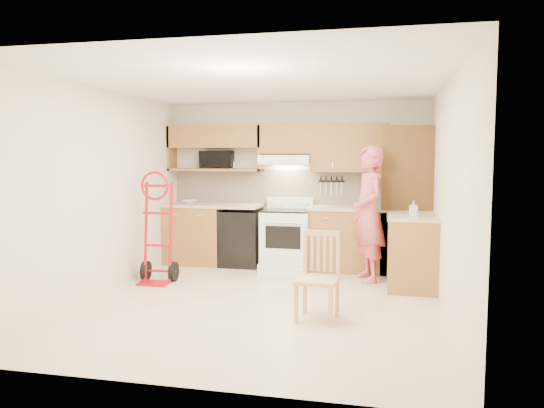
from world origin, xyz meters
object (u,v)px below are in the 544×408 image
(range, at_px, (286,234))
(person, at_px, (368,214))
(hand_truck, at_px, (156,233))
(microwave, at_px, (217,160))
(dining_chair, at_px, (317,277))

(range, xyz_separation_m, person, (1.21, -0.46, 0.39))
(range, height_order, hand_truck, hand_truck)
(microwave, relative_size, dining_chair, 0.55)
(range, height_order, person, person)
(person, bearing_deg, range, -132.09)
(hand_truck, bearing_deg, person, 12.12)
(hand_truck, bearing_deg, dining_chair, -28.37)
(microwave, xyz_separation_m, dining_chair, (1.92, -2.57, -1.17))
(dining_chair, bearing_deg, person, 81.83)
(microwave, distance_m, dining_chair, 3.41)
(hand_truck, distance_m, dining_chair, 2.57)
(range, bearing_deg, hand_truck, -142.58)
(range, relative_size, dining_chair, 1.16)
(range, distance_m, dining_chair, 2.42)
(microwave, height_order, range, microwave)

